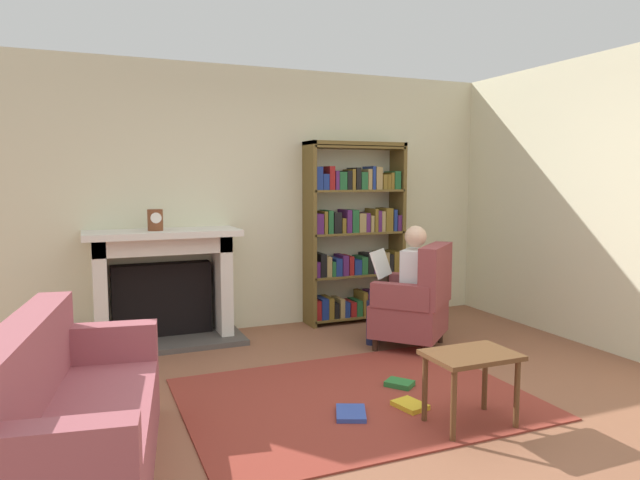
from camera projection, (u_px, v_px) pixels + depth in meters
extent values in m
plane|color=brown|center=(375.00, 415.00, 3.81)|extent=(14.00, 14.00, 0.00)
cube|color=beige|center=(262.00, 199.00, 6.01)|extent=(5.60, 0.10, 2.70)
cube|color=beige|center=(548.00, 200.00, 5.83)|extent=(0.10, 5.20, 2.70)
cube|color=maroon|center=(356.00, 398.00, 4.09)|extent=(2.40, 1.80, 0.01)
cube|color=#4C4742|center=(166.00, 342.00, 5.40)|extent=(1.45, 0.64, 0.05)
cube|color=black|center=(162.00, 299.00, 5.56)|extent=(0.93, 0.20, 0.70)
cube|color=silver|center=(100.00, 294.00, 5.22)|extent=(0.12, 0.44, 1.03)
cube|color=silver|center=(222.00, 285.00, 5.66)|extent=(0.12, 0.44, 1.03)
cube|color=silver|center=(162.00, 244.00, 5.39)|extent=(1.25, 0.44, 0.16)
cube|color=silver|center=(163.00, 233.00, 5.33)|extent=(1.41, 0.56, 0.06)
cylinder|color=brown|center=(155.00, 220.00, 5.27)|extent=(0.14, 0.14, 0.20)
cylinder|color=white|center=(156.00, 218.00, 5.21)|extent=(0.10, 0.01, 0.10)
cube|color=brown|center=(310.00, 235.00, 6.03)|extent=(0.04, 0.32, 1.95)
cube|color=brown|center=(397.00, 231.00, 6.44)|extent=(0.04, 0.32, 1.95)
cube|color=brown|center=(355.00, 144.00, 6.13)|extent=(1.10, 0.32, 0.04)
cube|color=brown|center=(354.00, 315.00, 6.33)|extent=(1.06, 0.32, 0.02)
cube|color=maroon|center=(315.00, 309.00, 6.13)|extent=(0.05, 0.26, 0.21)
cube|color=navy|center=(321.00, 308.00, 6.15)|extent=(0.08, 0.26, 0.22)
cube|color=brown|center=(327.00, 307.00, 6.18)|extent=(0.06, 0.26, 0.22)
cube|color=black|center=(333.00, 309.00, 6.21)|extent=(0.05, 0.26, 0.16)
cube|color=#997F4C|center=(338.00, 307.00, 6.23)|extent=(0.05, 0.26, 0.20)
cube|color=navy|center=(343.00, 308.00, 6.26)|extent=(0.06, 0.26, 0.16)
cube|color=maroon|center=(349.00, 308.00, 6.29)|extent=(0.07, 0.26, 0.16)
cube|color=#1E592D|center=(355.00, 307.00, 6.31)|extent=(0.07, 0.26, 0.17)
cube|color=brown|center=(361.00, 302.00, 6.33)|extent=(0.05, 0.26, 0.26)
cube|color=maroon|center=(365.00, 303.00, 6.36)|extent=(0.05, 0.26, 0.22)
cube|color=#4C1E59|center=(370.00, 301.00, 6.38)|extent=(0.07, 0.26, 0.25)
cube|color=black|center=(377.00, 302.00, 6.41)|extent=(0.08, 0.26, 0.24)
cube|color=maroon|center=(383.00, 304.00, 6.45)|extent=(0.08, 0.26, 0.17)
cube|color=#4C1E59|center=(390.00, 301.00, 6.48)|extent=(0.09, 0.26, 0.23)
cube|color=brown|center=(355.00, 274.00, 6.28)|extent=(1.06, 0.32, 0.02)
cube|color=#4C1E59|center=(314.00, 268.00, 6.08)|extent=(0.04, 0.26, 0.17)
cube|color=black|center=(319.00, 265.00, 6.10)|extent=(0.07, 0.26, 0.24)
cube|color=#997F4C|center=(325.00, 265.00, 6.12)|extent=(0.06, 0.26, 0.21)
cube|color=#1E592D|center=(330.00, 268.00, 6.15)|extent=(0.04, 0.26, 0.16)
cube|color=navy|center=(335.00, 266.00, 6.17)|extent=(0.07, 0.26, 0.19)
cube|color=#4C1E59|center=(341.00, 264.00, 6.20)|extent=(0.07, 0.26, 0.21)
cube|color=maroon|center=(347.00, 265.00, 6.22)|extent=(0.05, 0.26, 0.20)
cube|color=navy|center=(353.00, 266.00, 6.26)|extent=(0.08, 0.26, 0.16)
cube|color=#1E592D|center=(360.00, 264.00, 6.28)|extent=(0.07, 0.26, 0.19)
cube|color=black|center=(366.00, 263.00, 6.31)|extent=(0.07, 0.26, 0.22)
cube|color=#4C1E59|center=(371.00, 263.00, 6.34)|extent=(0.05, 0.26, 0.21)
cube|color=navy|center=(376.00, 263.00, 6.36)|extent=(0.04, 0.26, 0.20)
cube|color=#997F4C|center=(381.00, 261.00, 6.38)|extent=(0.08, 0.26, 0.22)
cube|color=black|center=(386.00, 262.00, 6.41)|extent=(0.05, 0.26, 0.20)
cube|color=brown|center=(392.00, 261.00, 6.44)|extent=(0.09, 0.26, 0.23)
cube|color=brown|center=(355.00, 233.00, 6.23)|extent=(1.06, 0.32, 0.02)
cube|color=#4C1E59|center=(316.00, 223.00, 6.03)|extent=(0.08, 0.26, 0.21)
cube|color=brown|center=(322.00, 222.00, 6.06)|extent=(0.04, 0.26, 0.23)
cube|color=#1E592D|center=(326.00, 222.00, 6.08)|extent=(0.06, 0.26, 0.24)
cube|color=black|center=(333.00, 222.00, 6.11)|extent=(0.09, 0.26, 0.22)
cube|color=brown|center=(340.00, 225.00, 6.14)|extent=(0.04, 0.26, 0.16)
cube|color=#4C1E59|center=(345.00, 221.00, 6.16)|extent=(0.06, 0.26, 0.24)
cube|color=#1E592D|center=(351.00, 221.00, 6.19)|extent=(0.08, 0.26, 0.24)
cube|color=#997F4C|center=(358.00, 222.00, 6.22)|extent=(0.08, 0.26, 0.20)
cube|color=#4C1E59|center=(363.00, 222.00, 6.25)|extent=(0.05, 0.26, 0.20)
cube|color=#997F4C|center=(367.00, 223.00, 6.27)|extent=(0.04, 0.26, 0.18)
cube|color=brown|center=(371.00, 220.00, 6.28)|extent=(0.04, 0.26, 0.25)
cube|color=#4C1E59|center=(375.00, 221.00, 6.30)|extent=(0.04, 0.26, 0.23)
cube|color=#997F4C|center=(378.00, 221.00, 6.32)|extent=(0.04, 0.26, 0.22)
cube|color=brown|center=(384.00, 219.00, 6.34)|extent=(0.09, 0.26, 0.25)
cube|color=navy|center=(390.00, 220.00, 6.37)|extent=(0.04, 0.26, 0.24)
cube|color=#4C1E59|center=(395.00, 222.00, 6.40)|extent=(0.06, 0.26, 0.17)
cube|color=brown|center=(355.00, 191.00, 6.18)|extent=(1.06, 0.32, 0.02)
cube|color=navy|center=(315.00, 178.00, 5.98)|extent=(0.07, 0.26, 0.24)
cube|color=navy|center=(322.00, 182.00, 6.01)|extent=(0.07, 0.26, 0.17)
cube|color=maroon|center=(328.00, 178.00, 6.03)|extent=(0.06, 0.26, 0.25)
cube|color=#4C1E59|center=(333.00, 180.00, 6.06)|extent=(0.04, 0.26, 0.20)
cube|color=#1E592D|center=(339.00, 181.00, 6.08)|extent=(0.08, 0.26, 0.19)
cube|color=black|center=(345.00, 180.00, 6.11)|extent=(0.05, 0.26, 0.20)
cube|color=brown|center=(349.00, 179.00, 6.13)|extent=(0.04, 0.26, 0.22)
cube|color=black|center=(354.00, 179.00, 6.15)|extent=(0.05, 0.26, 0.23)
cube|color=#1E592D|center=(360.00, 181.00, 6.18)|extent=(0.07, 0.26, 0.19)
cube|color=#997F4C|center=(365.00, 179.00, 6.20)|extent=(0.05, 0.26, 0.22)
cube|color=navy|center=(369.00, 178.00, 6.22)|extent=(0.04, 0.26, 0.25)
cube|color=#997F4C|center=(374.00, 178.00, 6.24)|extent=(0.07, 0.26, 0.24)
cube|color=brown|center=(380.00, 182.00, 6.28)|extent=(0.05, 0.26, 0.16)
cube|color=brown|center=(384.00, 182.00, 6.30)|extent=(0.04, 0.26, 0.16)
cube|color=brown|center=(387.00, 181.00, 6.31)|extent=(0.04, 0.26, 0.18)
cube|color=#1E592D|center=(392.00, 180.00, 6.33)|extent=(0.07, 0.26, 0.20)
cube|color=brown|center=(355.00, 148.00, 6.13)|extent=(1.06, 0.32, 0.02)
cylinder|color=#331E14|center=(392.00, 331.00, 5.68)|extent=(0.05, 0.05, 0.12)
cylinder|color=#331E14|center=(375.00, 344.00, 5.22)|extent=(0.05, 0.05, 0.12)
cylinder|color=#331E14|center=(440.00, 336.00, 5.48)|extent=(0.05, 0.05, 0.12)
cylinder|color=#331E14|center=(427.00, 351.00, 5.02)|extent=(0.05, 0.05, 0.12)
cube|color=brown|center=(409.00, 318.00, 5.33)|extent=(0.88, 0.87, 0.30)
cube|color=brown|center=(435.00, 275.00, 5.18)|extent=(0.58, 0.55, 0.55)
cube|color=brown|center=(417.00, 286.00, 5.54)|extent=(0.45, 0.48, 0.22)
cube|color=brown|center=(401.00, 296.00, 5.05)|extent=(0.45, 0.48, 0.22)
cube|color=silver|center=(415.00, 276.00, 5.26)|extent=(0.37, 0.36, 0.50)
sphere|color=#D8AD8C|center=(416.00, 237.00, 5.22)|extent=(0.20, 0.20, 0.20)
cube|color=#191E3F|center=(396.00, 294.00, 5.44)|extent=(0.36, 0.38, 0.12)
cube|color=#191E3F|center=(391.00, 297.00, 5.29)|extent=(0.36, 0.38, 0.12)
cylinder|color=#191E3F|center=(377.00, 319.00, 5.55)|extent=(0.10, 0.10, 0.42)
cylinder|color=#191E3F|center=(372.00, 323.00, 5.40)|extent=(0.10, 0.10, 0.42)
cube|color=white|center=(381.00, 263.00, 5.39)|extent=(0.34, 0.32, 0.25)
cube|color=#A1515A|center=(83.00, 445.00, 2.96)|extent=(0.96, 1.79, 0.40)
cube|color=#A1515A|center=(21.00, 369.00, 2.85)|extent=(0.47, 1.71, 0.45)
cube|color=#A1515A|center=(45.00, 456.00, 2.18)|extent=(0.72, 0.27, 0.24)
cube|color=#A1515A|center=(101.00, 343.00, 3.67)|extent=(0.72, 0.27, 0.24)
cube|color=brown|center=(471.00, 355.00, 3.60)|extent=(0.56, 0.39, 0.03)
cylinder|color=brown|center=(454.00, 406.00, 3.39)|extent=(0.04, 0.04, 0.45)
cylinder|color=brown|center=(517.00, 395.00, 3.58)|extent=(0.04, 0.04, 0.45)
cylinder|color=brown|center=(425.00, 389.00, 3.68)|extent=(0.04, 0.04, 0.45)
cylinder|color=brown|center=(485.00, 379.00, 3.86)|extent=(0.04, 0.04, 0.45)
cube|color=#267233|center=(400.00, 383.00, 4.31)|extent=(0.24, 0.25, 0.04)
cube|color=#334CA5|center=(351.00, 413.00, 3.77)|extent=(0.28, 0.31, 0.03)
cube|color=gold|center=(410.00, 405.00, 3.90)|extent=(0.21, 0.25, 0.03)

